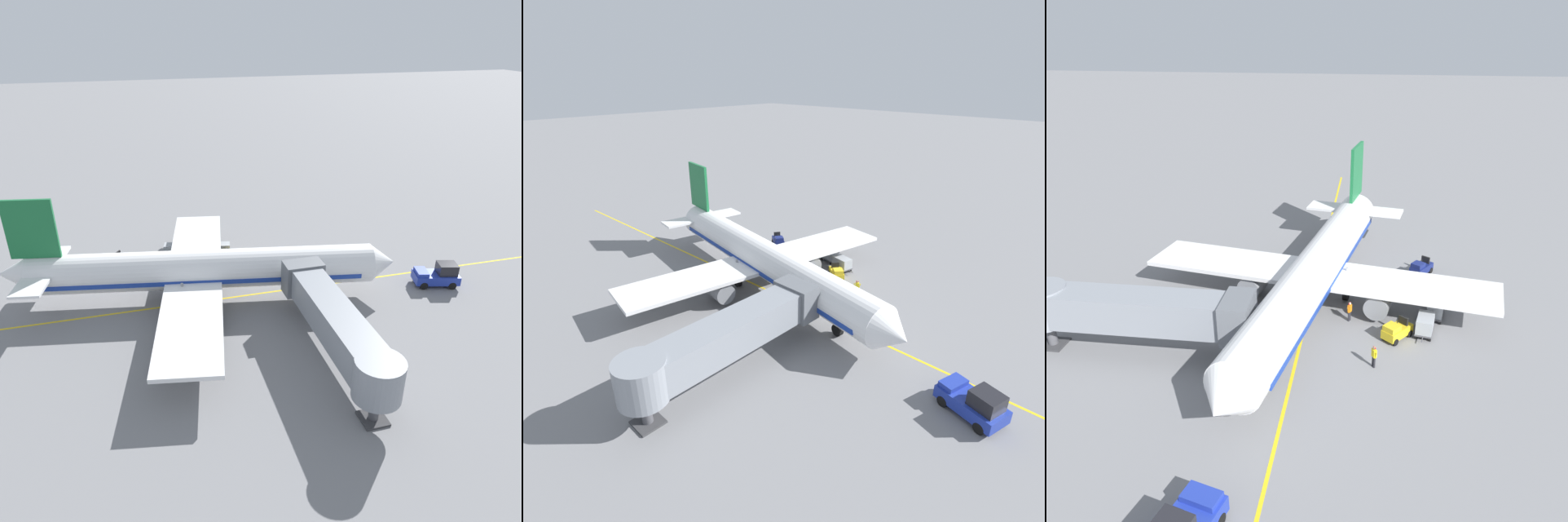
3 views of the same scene
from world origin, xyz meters
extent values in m
plane|color=slate|center=(0.00, 0.00, 0.00)|extent=(400.00, 400.00, 0.00)
cube|color=gold|center=(0.00, 0.00, 0.00)|extent=(0.24, 80.00, 0.01)
cylinder|color=white|center=(-0.39, 0.35, 3.29)|extent=(9.44, 32.14, 3.70)
cube|color=#193899|center=(-0.39, 0.35, 2.82)|extent=(9.01, 29.63, 0.44)
cone|color=white|center=(2.72, 17.27, 3.29)|extent=(4.00, 3.02, 3.63)
cone|color=white|center=(-3.54, -16.76, 3.58)|extent=(3.60, 3.32, 3.14)
cube|color=black|center=(2.40, 15.50, 3.93)|extent=(2.93, 1.58, 0.60)
cube|color=white|center=(-0.57, -0.63, 2.64)|extent=(30.45, 10.55, 0.36)
cylinder|color=gray|center=(-5.84, 1.15, 1.39)|extent=(2.55, 3.51, 2.00)
cylinder|color=gray|center=(4.98, -0.84, 1.39)|extent=(2.55, 3.51, 2.00)
cube|color=#196B38|center=(-3.11, -14.40, 7.88)|extent=(1.11, 4.39, 5.50)
cube|color=white|center=(-3.07, -14.20, 3.84)|extent=(10.31, 4.37, 0.24)
cylinder|color=black|center=(1.64, 11.37, 0.55)|extent=(0.64, 1.16, 1.10)
cylinder|color=gray|center=(1.64, 11.37, 2.10)|extent=(0.24, 0.24, 2.00)
cylinder|color=black|center=(-3.02, -1.20, 0.55)|extent=(0.64, 1.16, 1.10)
cylinder|color=gray|center=(-3.02, -1.20, 2.10)|extent=(0.24, 0.24, 2.00)
cylinder|color=black|center=(1.51, -2.03, 0.55)|extent=(0.64, 1.16, 1.10)
cylinder|color=gray|center=(1.51, -2.03, 2.10)|extent=(0.24, 0.24, 2.00)
cube|color=gray|center=(10.83, 8.64, 3.49)|extent=(15.22, 2.80, 2.60)
cube|color=slate|center=(4.02, 8.64, 3.49)|extent=(2.00, 3.50, 2.99)
cylinder|color=gray|center=(18.43, 8.64, 3.49)|extent=(3.36, 3.36, 2.86)
cylinder|color=#4C4C51|center=(18.43, 8.64, 1.09)|extent=(0.70, 0.70, 2.19)
cube|color=#38383A|center=(18.43, 8.64, 0.08)|extent=(1.80, 1.80, 0.16)
cube|color=#1E339E|center=(3.01, 23.51, 0.85)|extent=(3.27, 4.82, 0.90)
cube|color=black|center=(3.27, 24.46, 1.85)|extent=(2.07, 2.21, 1.10)
cube|color=#1E339E|center=(2.61, 22.02, 1.48)|extent=(2.09, 1.55, 0.36)
cylinder|color=black|center=(3.54, 21.88, 0.40)|extent=(0.55, 0.86, 0.80)
cylinder|color=black|center=(1.73, 22.37, 0.40)|extent=(0.55, 0.86, 0.80)
cylinder|color=black|center=(4.28, 24.65, 0.40)|extent=(0.55, 0.86, 0.80)
cylinder|color=black|center=(2.48, 25.13, 0.40)|extent=(0.55, 0.86, 0.80)
cube|color=gold|center=(-7.27, 4.44, 0.63)|extent=(2.52, 2.69, 0.70)
cube|color=gold|center=(-6.83, 4.97, 1.20)|extent=(1.46, 1.46, 0.44)
cube|color=black|center=(-7.71, 3.91, 1.30)|extent=(0.75, 0.66, 0.64)
cylinder|color=black|center=(-7.19, 4.54, 1.28)|extent=(0.23, 0.25, 0.54)
cylinder|color=black|center=(-7.13, 5.46, 0.28)|extent=(0.51, 0.56, 0.56)
cylinder|color=black|center=(-6.30, 4.77, 0.28)|extent=(0.51, 0.56, 0.56)
cylinder|color=black|center=(-8.24, 4.11, 0.28)|extent=(0.51, 0.56, 0.56)
cylinder|color=black|center=(-7.41, 3.42, 0.28)|extent=(0.51, 0.56, 0.56)
cube|color=navy|center=(-9.86, -7.15, 0.63)|extent=(2.40, 2.74, 0.70)
cube|color=navy|center=(-9.48, -6.58, 1.20)|extent=(1.43, 1.44, 0.44)
cube|color=black|center=(-10.25, -7.72, 1.30)|extent=(0.78, 0.60, 0.64)
cylinder|color=black|center=(-9.79, -7.04, 1.28)|extent=(0.21, 0.26, 0.54)
cylinder|color=black|center=(-9.82, -6.12, 0.28)|extent=(0.48, 0.58, 0.56)
cylinder|color=black|center=(-8.93, -6.73, 0.28)|extent=(0.48, 0.58, 0.56)
cylinder|color=black|center=(-10.80, -7.57, 0.28)|extent=(0.48, 0.58, 0.56)
cylinder|color=black|center=(-9.91, -8.17, 0.28)|extent=(0.48, 0.58, 0.56)
cube|color=#4C4C51|center=(-9.41, 3.62, 0.42)|extent=(1.70, 2.41, 0.12)
cube|color=#999EA3|center=(-9.41, 3.62, 1.03)|extent=(1.61, 2.29, 1.10)
cylinder|color=#4C4C51|center=(-9.13, 5.04, 0.41)|extent=(0.20, 0.70, 0.07)
cylinder|color=black|center=(-9.80, 4.54, 0.18)|extent=(0.19, 0.38, 0.36)
cylinder|color=black|center=(-8.71, 4.32, 0.18)|extent=(0.19, 0.38, 0.36)
cylinder|color=black|center=(-10.11, 2.92, 0.18)|extent=(0.19, 0.38, 0.36)
cylinder|color=black|center=(-9.03, 2.70, 0.18)|extent=(0.19, 0.38, 0.36)
cube|color=#4C4C51|center=(-10.43, 1.03, 0.42)|extent=(1.70, 2.41, 0.12)
cube|color=#999EA3|center=(-10.43, 1.03, 1.03)|extent=(1.61, 2.29, 1.10)
cylinder|color=#4C4C51|center=(-10.15, 2.45, 0.41)|extent=(0.20, 0.70, 0.07)
cylinder|color=black|center=(-10.81, 1.94, 0.18)|extent=(0.19, 0.38, 0.36)
cylinder|color=black|center=(-9.73, 1.73, 0.18)|extent=(0.19, 0.38, 0.36)
cylinder|color=black|center=(-11.13, 0.32, 0.18)|extent=(0.19, 0.38, 0.36)
cylinder|color=black|center=(-10.04, 0.11, 0.18)|extent=(0.19, 0.38, 0.36)
cube|color=#4C4C51|center=(-10.66, -1.60, 0.42)|extent=(1.70, 2.41, 0.12)
cube|color=#999EA3|center=(-10.66, -1.60, 1.03)|extent=(1.61, 2.29, 1.10)
cylinder|color=#4C4C51|center=(-10.38, -0.18, 0.41)|extent=(0.20, 0.70, 0.07)
cylinder|color=black|center=(-11.04, -0.68, 0.18)|extent=(0.19, 0.38, 0.36)
cylinder|color=black|center=(-9.96, -0.89, 0.18)|extent=(0.19, 0.38, 0.36)
cylinder|color=black|center=(-11.36, -2.30, 0.18)|extent=(0.19, 0.38, 0.36)
cylinder|color=black|center=(-10.27, -2.51, 0.18)|extent=(0.19, 0.38, 0.36)
cylinder|color=#232328|center=(-5.59, 8.46, 0.42)|extent=(0.15, 0.15, 0.85)
cylinder|color=#232328|center=(-5.49, 8.29, 0.42)|extent=(0.15, 0.15, 0.85)
cube|color=yellow|center=(-5.54, 8.38, 1.15)|extent=(0.40, 0.45, 0.60)
cylinder|color=yellow|center=(-5.67, 8.59, 1.10)|extent=(0.19, 0.24, 0.57)
cylinder|color=yellow|center=(-5.41, 8.16, 1.10)|extent=(0.19, 0.24, 0.57)
sphere|color=#997051|center=(-5.54, 8.38, 1.58)|extent=(0.22, 0.22, 0.22)
cube|color=red|center=(-5.54, 8.38, 1.60)|extent=(0.21, 0.27, 0.10)
cylinder|color=#232328|center=(-3.46, 2.39, 0.42)|extent=(0.15, 0.15, 0.85)
cylinder|color=#232328|center=(-3.54, 2.21, 0.42)|extent=(0.15, 0.15, 0.85)
cube|color=orange|center=(-3.50, 2.30, 1.15)|extent=(0.38, 0.45, 0.60)
cylinder|color=orange|center=(-3.40, 2.53, 1.10)|extent=(0.18, 0.24, 0.57)
cylinder|color=orange|center=(-3.61, 2.07, 1.10)|extent=(0.18, 0.24, 0.57)
sphere|color=beige|center=(-3.50, 2.30, 1.58)|extent=(0.22, 0.22, 0.22)
cube|color=red|center=(-3.50, 2.30, 1.60)|extent=(0.18, 0.27, 0.10)
cylinder|color=#232328|center=(-8.35, -1.80, 0.42)|extent=(0.15, 0.15, 0.85)
cylinder|color=#232328|center=(-8.55, -1.79, 0.42)|extent=(0.15, 0.15, 0.85)
cube|color=orange|center=(-8.45, -1.80, 1.15)|extent=(0.38, 0.25, 0.60)
cylinder|color=orange|center=(-8.20, -1.80, 1.10)|extent=(0.22, 0.09, 0.57)
cylinder|color=orange|center=(-8.70, -1.79, 1.10)|extent=(0.22, 0.09, 0.57)
sphere|color=tan|center=(-8.45, -1.80, 1.58)|extent=(0.22, 0.22, 0.22)
cube|color=red|center=(-8.45, -1.80, 1.60)|extent=(0.27, 0.08, 0.10)
camera|label=1|loc=(40.27, -5.32, 24.39)|focal=33.39mm
camera|label=2|loc=(27.79, 29.91, 21.17)|focal=29.61mm
camera|label=3|loc=(-4.80, 39.84, 22.58)|focal=36.71mm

